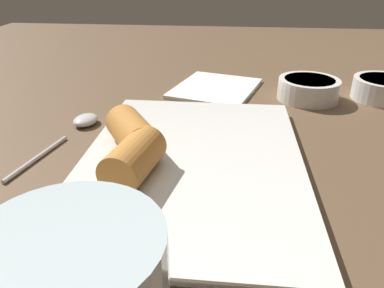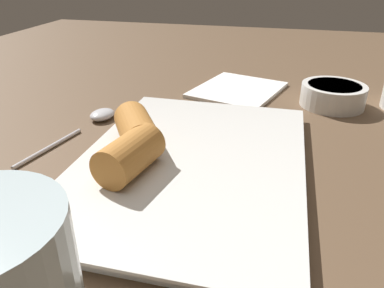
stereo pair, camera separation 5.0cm
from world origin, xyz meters
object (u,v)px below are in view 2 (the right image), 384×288
(serving_plate, at_px, (192,163))
(dipping_bowl_near, at_px, (333,94))
(napkin, at_px, (238,90))
(spoon, at_px, (96,119))

(serving_plate, height_order, dipping_bowl_near, dipping_bowl_near)
(serving_plate, distance_m, dipping_bowl_near, 0.29)
(napkin, bearing_deg, spoon, -43.86)
(dipping_bowl_near, xyz_separation_m, spoon, (0.15, -0.32, -0.01))
(dipping_bowl_near, height_order, napkin, dipping_bowl_near)
(spoon, xyz_separation_m, napkin, (-0.18, 0.17, -0.00))
(serving_plate, xyz_separation_m, napkin, (-0.27, 0.01, -0.00))
(spoon, bearing_deg, napkin, 136.14)
(spoon, relative_size, napkin, 0.98)
(serving_plate, bearing_deg, dipping_bowl_near, 145.81)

